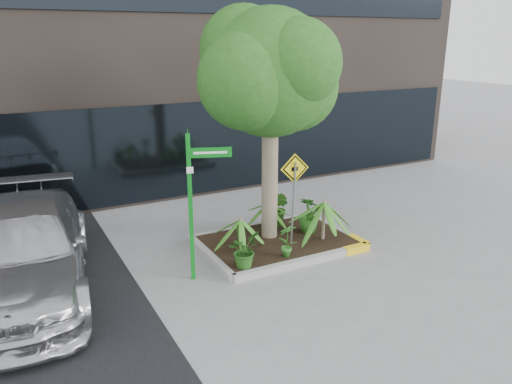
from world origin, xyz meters
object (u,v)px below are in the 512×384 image
street_sign_post (193,191)px  cattle_sign (294,184)px  tree (270,73)px  parked_car (23,251)px

street_sign_post → cattle_sign: bearing=23.5°
tree → parked_car: tree is taller
tree → cattle_sign: (0.17, -0.74, -2.19)m
street_sign_post → tree: bearing=42.8°
tree → street_sign_post: 2.99m
tree → street_sign_post: tree is taller
parked_car → cattle_sign: size_ratio=2.65×
tree → parked_car: (-4.96, 0.10, -2.92)m
cattle_sign → street_sign_post: bearing=-168.5°
parked_car → street_sign_post: bearing=-9.8°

